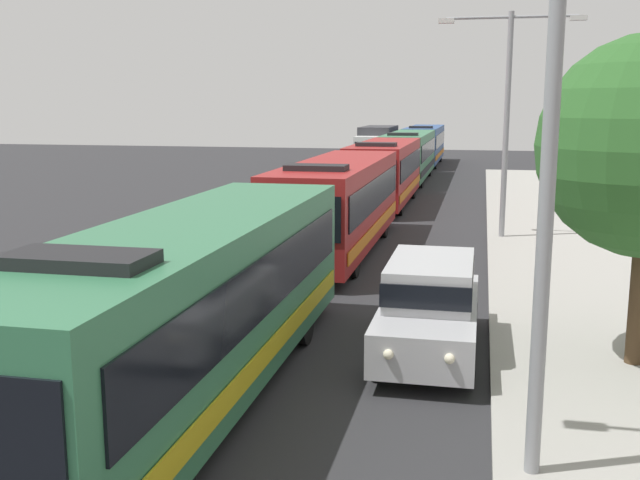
{
  "coord_description": "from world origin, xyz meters",
  "views": [
    {
      "loc": [
        3.3,
        -0.37,
        4.95
      ],
      "look_at": [
        -0.4,
        16.54,
        1.73
      ],
      "focal_mm": 41.56,
      "sensor_mm": 36.0,
      "label": 1
    }
  ],
  "objects_px": {
    "box_truck_oncoming": "(377,146)",
    "streetlamp_near": "(552,109)",
    "bus_lead": "(193,302)",
    "bus_second_in_line": "(339,202)",
    "streetlamp_mid": "(507,102)",
    "bus_fourth_in_line": "(409,154)",
    "bus_rear": "(424,144)",
    "white_suv": "(430,303)",
    "bus_middle": "(385,171)"
  },
  "relations": [
    {
      "from": "box_truck_oncoming",
      "to": "streetlamp_near",
      "type": "relative_size",
      "value": 1.06
    },
    {
      "from": "bus_lead",
      "to": "box_truck_oncoming",
      "type": "height_order",
      "value": "bus_lead"
    },
    {
      "from": "streetlamp_near",
      "to": "bus_second_in_line",
      "type": "bearing_deg",
      "value": 110.44
    },
    {
      "from": "streetlamp_mid",
      "to": "box_truck_oncoming",
      "type": "bearing_deg",
      "value": 106.54
    },
    {
      "from": "bus_second_in_line",
      "to": "bus_fourth_in_line",
      "type": "bearing_deg",
      "value": 90.0
    },
    {
      "from": "bus_rear",
      "to": "streetlamp_mid",
      "type": "distance_m",
      "value": 33.67
    },
    {
      "from": "bus_second_in_line",
      "to": "streetlamp_near",
      "type": "xyz_separation_m",
      "value": [
        5.4,
        -14.48,
        3.18
      ]
    },
    {
      "from": "bus_fourth_in_line",
      "to": "streetlamp_near",
      "type": "height_order",
      "value": "streetlamp_near"
    },
    {
      "from": "bus_lead",
      "to": "bus_second_in_line",
      "type": "height_order",
      "value": "same"
    },
    {
      "from": "white_suv",
      "to": "bus_second_in_line",
      "type": "bearing_deg",
      "value": 111.08
    },
    {
      "from": "bus_fourth_in_line",
      "to": "streetlamp_mid",
      "type": "xyz_separation_m",
      "value": [
        5.4,
        -20.2,
        3.27
      ]
    },
    {
      "from": "box_truck_oncoming",
      "to": "streetlamp_mid",
      "type": "bearing_deg",
      "value": -73.46
    },
    {
      "from": "bus_lead",
      "to": "bus_second_in_line",
      "type": "xyz_separation_m",
      "value": [
        -0.0,
        12.78,
        -0.0
      ]
    },
    {
      "from": "bus_rear",
      "to": "streetlamp_near",
      "type": "xyz_separation_m",
      "value": [
        5.4,
        -50.98,
        3.18
      ]
    },
    {
      "from": "bus_second_in_line",
      "to": "bus_rear",
      "type": "relative_size",
      "value": 0.93
    },
    {
      "from": "bus_second_in_line",
      "to": "bus_rear",
      "type": "bearing_deg",
      "value": 90.0
    },
    {
      "from": "bus_rear",
      "to": "streetlamp_mid",
      "type": "xyz_separation_m",
      "value": [
        5.4,
        -33.08,
        3.27
      ]
    },
    {
      "from": "bus_rear",
      "to": "streetlamp_mid",
      "type": "relative_size",
      "value": 1.54
    },
    {
      "from": "bus_rear",
      "to": "streetlamp_near",
      "type": "relative_size",
      "value": 1.6
    },
    {
      "from": "bus_fourth_in_line",
      "to": "streetlamp_mid",
      "type": "relative_size",
      "value": 1.57
    },
    {
      "from": "streetlamp_near",
      "to": "streetlamp_mid",
      "type": "bearing_deg",
      "value": 90.0
    },
    {
      "from": "white_suv",
      "to": "streetlamp_near",
      "type": "relative_size",
      "value": 0.66
    },
    {
      "from": "bus_middle",
      "to": "streetlamp_mid",
      "type": "bearing_deg",
      "value": -57.58
    },
    {
      "from": "bus_middle",
      "to": "white_suv",
      "type": "height_order",
      "value": "bus_middle"
    },
    {
      "from": "white_suv",
      "to": "streetlamp_mid",
      "type": "relative_size",
      "value": 0.64
    },
    {
      "from": "box_truck_oncoming",
      "to": "bus_middle",
      "type": "bearing_deg",
      "value": -80.98
    },
    {
      "from": "white_suv",
      "to": "box_truck_oncoming",
      "type": "relative_size",
      "value": 0.62
    },
    {
      "from": "bus_second_in_line",
      "to": "streetlamp_near",
      "type": "height_order",
      "value": "streetlamp_near"
    },
    {
      "from": "bus_lead",
      "to": "streetlamp_mid",
      "type": "distance_m",
      "value": 17.39
    },
    {
      "from": "bus_lead",
      "to": "bus_second_in_line",
      "type": "distance_m",
      "value": 12.78
    },
    {
      "from": "bus_fourth_in_line",
      "to": "white_suv",
      "type": "xyz_separation_m",
      "value": [
        3.7,
        -33.22,
        -0.66
      ]
    },
    {
      "from": "bus_middle",
      "to": "streetlamp_near",
      "type": "bearing_deg",
      "value": -78.45
    },
    {
      "from": "bus_second_in_line",
      "to": "bus_lead",
      "type": "bearing_deg",
      "value": -90.0
    },
    {
      "from": "bus_lead",
      "to": "bus_middle",
      "type": "bearing_deg",
      "value": 90.0
    },
    {
      "from": "bus_middle",
      "to": "white_suv",
      "type": "xyz_separation_m",
      "value": [
        3.7,
        -21.52,
        -0.65
      ]
    },
    {
      "from": "bus_fourth_in_line",
      "to": "white_suv",
      "type": "bearing_deg",
      "value": -83.65
    },
    {
      "from": "bus_lead",
      "to": "streetlamp_mid",
      "type": "relative_size",
      "value": 1.46
    },
    {
      "from": "bus_second_in_line",
      "to": "box_truck_oncoming",
      "type": "xyz_separation_m",
      "value": [
        -3.3,
        32.72,
        0.02
      ]
    },
    {
      "from": "bus_middle",
      "to": "streetlamp_near",
      "type": "distance_m",
      "value": 27.14
    },
    {
      "from": "bus_second_in_line",
      "to": "bus_middle",
      "type": "distance_m",
      "value": 11.92
    },
    {
      "from": "bus_second_in_line",
      "to": "box_truck_oncoming",
      "type": "relative_size",
      "value": 1.4
    },
    {
      "from": "streetlamp_mid",
      "to": "bus_fourth_in_line",
      "type": "bearing_deg",
      "value": 104.96
    },
    {
      "from": "bus_middle",
      "to": "box_truck_oncoming",
      "type": "xyz_separation_m",
      "value": [
        -3.3,
        20.8,
        0.02
      ]
    },
    {
      "from": "streetlamp_mid",
      "to": "white_suv",
      "type": "bearing_deg",
      "value": -97.44
    },
    {
      "from": "white_suv",
      "to": "streetlamp_near",
      "type": "distance_m",
      "value": 6.44
    },
    {
      "from": "bus_second_in_line",
      "to": "box_truck_oncoming",
      "type": "distance_m",
      "value": 32.89
    },
    {
      "from": "streetlamp_near",
      "to": "streetlamp_mid",
      "type": "xyz_separation_m",
      "value": [
        -0.0,
        17.9,
        0.09
      ]
    },
    {
      "from": "bus_second_in_line",
      "to": "streetlamp_near",
      "type": "distance_m",
      "value": 15.78
    },
    {
      "from": "bus_lead",
      "to": "white_suv",
      "type": "bearing_deg",
      "value": 40.73
    },
    {
      "from": "bus_second_in_line",
      "to": "bus_rear",
      "type": "xyz_separation_m",
      "value": [
        0.0,
        36.5,
        0.0
      ]
    }
  ]
}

